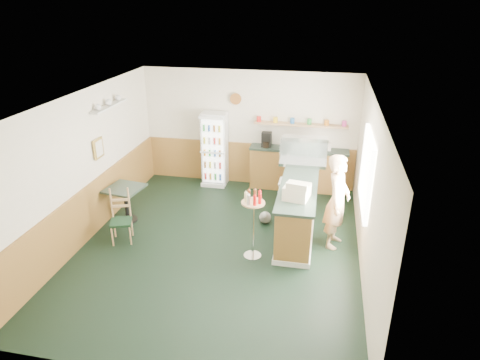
% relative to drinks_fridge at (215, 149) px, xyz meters
% --- Properties ---
extents(ground, '(6.00, 6.00, 0.00)m').
position_rel_drinks_fridge_xyz_m(ground, '(0.77, -2.74, -0.87)').
color(ground, black).
rests_on(ground, ground).
extents(room_envelope, '(5.04, 6.02, 2.72)m').
position_rel_drinks_fridge_xyz_m(room_envelope, '(0.55, -2.01, 0.65)').
color(room_envelope, beige).
rests_on(room_envelope, ground).
extents(service_counter, '(0.68, 3.01, 1.01)m').
position_rel_drinks_fridge_xyz_m(service_counter, '(2.12, -1.66, -0.41)').
color(service_counter, olive).
rests_on(service_counter, ground).
extents(back_counter, '(2.24, 0.42, 1.69)m').
position_rel_drinks_fridge_xyz_m(back_counter, '(1.96, 0.06, -0.33)').
color(back_counter, olive).
rests_on(back_counter, ground).
extents(drinks_fridge, '(0.58, 0.51, 1.75)m').
position_rel_drinks_fridge_xyz_m(drinks_fridge, '(0.00, 0.00, 0.00)').
color(drinks_fridge, silver).
rests_on(drinks_fridge, ground).
extents(display_case, '(0.96, 0.50, 0.54)m').
position_rel_drinks_fridge_xyz_m(display_case, '(2.12, -0.88, 0.41)').
color(display_case, silver).
rests_on(display_case, service_counter).
extents(cash_register, '(0.48, 0.50, 0.24)m').
position_rel_drinks_fridge_xyz_m(cash_register, '(2.12, -2.53, 0.26)').
color(cash_register, beige).
rests_on(cash_register, service_counter).
extents(shopkeeper, '(0.54, 0.66, 1.75)m').
position_rel_drinks_fridge_xyz_m(shopkeeper, '(2.82, -2.25, 0.00)').
color(shopkeeper, tan).
rests_on(shopkeeper, ground).
extents(condiment_stand, '(0.40, 0.40, 1.24)m').
position_rel_drinks_fridge_xyz_m(condiment_stand, '(1.43, -2.94, -0.06)').
color(condiment_stand, silver).
rests_on(condiment_stand, ground).
extents(newspaper_rack, '(0.09, 0.42, 0.68)m').
position_rel_drinks_fridge_xyz_m(newspaper_rack, '(1.77, -1.59, -0.30)').
color(newspaper_rack, black).
rests_on(newspaper_rack, ground).
extents(cafe_table, '(0.76, 0.76, 0.74)m').
position_rel_drinks_fridge_xyz_m(cafe_table, '(-1.28, -2.17, -0.35)').
color(cafe_table, black).
rests_on(cafe_table, ground).
extents(cafe_chair, '(0.48, 0.48, 1.00)m').
position_rel_drinks_fridge_xyz_m(cafe_chair, '(-1.03, -2.83, -0.35)').
color(cafe_chair, black).
rests_on(cafe_chair, ground).
extents(dog_doorstop, '(0.24, 0.31, 0.29)m').
position_rel_drinks_fridge_xyz_m(dog_doorstop, '(1.48, -1.73, -0.74)').
color(dog_doorstop, gray).
rests_on(dog_doorstop, ground).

